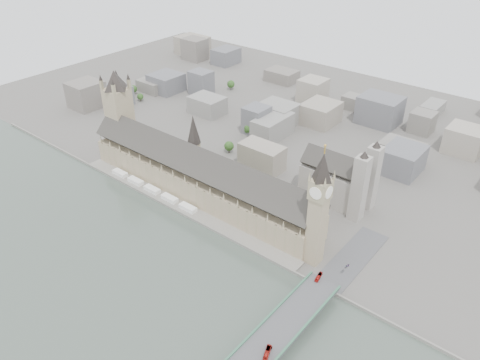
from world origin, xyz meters
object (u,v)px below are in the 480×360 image
Objects in this scene: victoria_tower at (119,111)px; red_bus_south at (267,353)px; palace_of_westminster at (199,176)px; westminster_abbey at (339,180)px; westminster_bridge at (268,347)px; car_silver at (270,349)px; red_bus_north at (319,277)px; car_approach at (347,266)px; elizabeth_tower at (319,202)px.

red_bus_south is at bearing -22.84° from victoria_tower.
westminster_abbey is at bearing 34.17° from palace_of_westminster.
westminster_abbey is (-51.08, 182.50, 19.96)m from westminster_bridge.
victoria_tower reaches higher than westminster_bridge.
palace_of_westminster is 200.67m from car_silver.
red_bus_north is at bearing 82.62° from car_silver.
red_bus_north is 75.44m from car_silver.
palace_of_westminster reaches higher than car_approach.
westminster_abbey is at bearing 85.32° from red_bus_south.
car_silver is (55.68, -186.52, -14.16)m from westminster_abbey.
victoria_tower is (-122.00, 6.30, 32.50)m from palace_of_westminster.
red_bus_south is at bearing -84.70° from car_approach.
palace_of_westminster reaches higher than car_silver.
palace_of_westminster is 126.41m from victoria_tower.
palace_of_westminster is at bearing 146.51° from westminster_bridge.
red_bus_south reaches higher than red_bus_north.
victoria_tower reaches higher than car_silver.
car_approach is (10.54, 24.74, -0.76)m from red_bus_north.
red_bus_north is at bearing 93.89° from westminster_bridge.
westminster_abbey is at bearing 107.29° from elizabeth_tower.
elizabeth_tower reaches higher than victoria_tower.
victoria_tower is 314.75m from car_silver.
westminster_abbey is at bearing 102.97° from red_bus_north.
elizabeth_tower is at bearing 84.63° from red_bus_south.
car_silver is at bearing -22.16° from victoria_tower.
red_bus_south is (289.37, -121.91, -43.28)m from victoria_tower.
westminster_bridge is at bearing -75.89° from elizabeth_tower.
westminster_bridge is at bearing -95.64° from red_bus_north.
victoria_tower is 309.91m from westminster_bridge.
car_silver is (288.61, -117.52, -44.28)m from victoria_tower.
car_silver is at bearing 78.76° from red_bus_south.
palace_of_westminster is at bearing 124.21° from red_bus_south.
victoria_tower is at bearing 161.78° from red_bus_north.
palace_of_westminster is at bearing 175.15° from elizabeth_tower.
car_approach is at bearing 68.65° from red_bus_south.
victoria_tower is 24.44× the size of car_silver.
elizabeth_tower is 260.64m from victoria_tower.
westminster_bridge is 68.24× the size of car_approach.
red_bus_south is (29.37, -103.91, -46.16)m from elizabeth_tower.
palace_of_westminster reaches higher than red_bus_north.
westminster_abbey is 14.28× the size of car_approach.
elizabeth_tower is 113.79m from car_silver.
elizabeth_tower reaches higher than westminster_abbey.
westminster_bridge is (284.00, -113.50, -50.08)m from victoria_tower.
elizabeth_tower is at bearing -174.38° from car_approach.
car_silver is at bearing -85.14° from car_approach.
car_approach is at bearing -3.97° from palace_of_westminster.
car_approach is at bearing 74.80° from car_silver.
red_bus_south is (167.37, -115.61, -10.78)m from palace_of_westminster.
elizabeth_tower reaches higher than palace_of_westminster.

